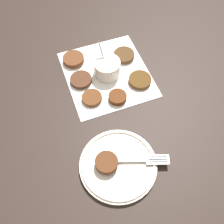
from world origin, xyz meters
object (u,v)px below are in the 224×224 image
at_px(sauce_bowl, 107,68).
at_px(fritter_on_plate, 107,163).
at_px(serving_plate, 118,165).
at_px(fork, 146,160).

bearing_deg(sauce_bowl, fritter_on_plate, -22.35).
height_order(serving_plate, fritter_on_plate, fritter_on_plate).
xyz_separation_m(serving_plate, fork, (0.02, 0.07, 0.01)).
xyz_separation_m(sauce_bowl, serving_plate, (0.32, -0.10, -0.02)).
distance_m(fritter_on_plate, fork, 0.11).
height_order(fritter_on_plate, fork, fritter_on_plate).
distance_m(sauce_bowl, fritter_on_plate, 0.33).
xyz_separation_m(sauce_bowl, fritter_on_plate, (0.31, -0.13, 0.00)).
bearing_deg(serving_plate, fork, 75.66).
distance_m(serving_plate, fork, 0.08).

